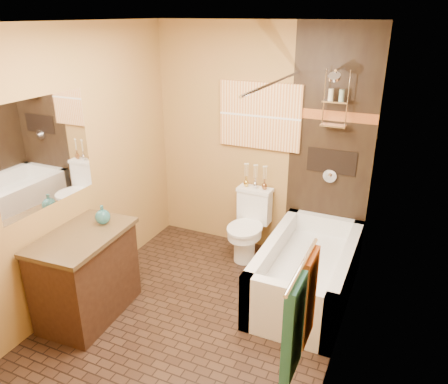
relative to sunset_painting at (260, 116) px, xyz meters
The scene contains 23 objects.
floor 2.14m from the sunset_painting, 90.51° to the right, with size 3.00×3.00×0.00m, color black.
wall_left 1.93m from the sunset_painting, 129.43° to the right, with size 0.02×3.00×2.50m, color #A26E3E.
wall_right 1.92m from the sunset_painting, 51.18° to the right, with size 0.02×3.00×2.50m, color #A26E3E.
wall_back 0.30m from the sunset_painting, 117.53° to the left, with size 2.40×0.02×2.50m, color #A26E3E.
wall_front 2.99m from the sunset_painting, 90.25° to the right, with size 2.40×0.02×2.50m, color #A26E3E.
ceiling 1.75m from the sunset_painting, 90.51° to the right, with size 3.00×3.00×0.00m, color silver.
alcove_tile_back 0.82m from the sunset_painting, ahead, with size 0.85×0.01×2.50m, color black.
alcove_tile_right 1.41m from the sunset_painting, 31.68° to the right, with size 0.01×1.50×2.50m, color black.
mosaic_band_back 0.77m from the sunset_painting, ahead, with size 0.85×0.01×0.10m, color maroon.
mosaic_band_right 1.37m from the sunset_painting, 31.90° to the right, with size 0.01×1.50×0.10m, color maroon.
alcove_niche 0.88m from the sunset_painting, ahead, with size 0.50×0.01×0.25m, color black.
shower_fixtures 0.80m from the sunset_painting, ahead, with size 0.24×0.33×1.16m.
curtain_rod 0.95m from the sunset_painting, 61.91° to the right, with size 0.03×0.03×1.55m, color silver.
towel_bar 2.77m from the sunset_painting, 65.76° to the right, with size 0.02×0.02×0.55m, color silver.
towel_teal 2.92m from the sunset_painting, 66.64° to the right, with size 0.05×0.22×0.52m, color #21636E.
towel_rust 2.68m from the sunset_painting, 64.41° to the right, with size 0.05×0.22×0.52m, color #95491B.
sunset_painting is the anchor object (origin of this frame).
vanity_mirror 2.17m from the sunset_painting, 123.58° to the right, with size 0.01×1.00×0.90m, color white.
bathtub 1.71m from the sunset_painting, 42.65° to the right, with size 0.80×1.50×0.55m.
toilet 1.19m from the sunset_painting, 90.00° to the right, with size 0.39×0.57×0.76m.
vanity 2.34m from the sunset_painting, 117.40° to the right, with size 0.62×0.95×0.81m.
teal_bottle 1.91m from the sunset_painting, 119.55° to the right, with size 0.14×0.14×0.21m, color #266C73, non-canonical shape.
bud_vases 0.65m from the sunset_painting, 90.00° to the right, with size 0.27×0.06×0.27m.
Camera 1 is at (1.55, -2.83, 2.56)m, focal length 35.00 mm.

